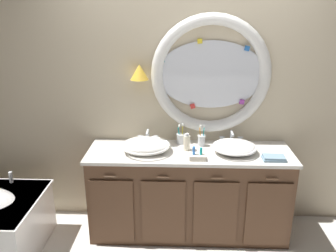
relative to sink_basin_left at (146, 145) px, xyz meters
name	(u,v)px	position (x,y,z in m)	size (l,w,h in m)	color
ground_plane	(187,247)	(0.39, -0.25, -0.92)	(14.00, 14.00, 0.00)	silver
back_wall_assembly	(191,93)	(0.41, 0.34, 0.41)	(6.40, 0.26, 2.60)	beige
vanity_counter	(189,192)	(0.40, 0.03, -0.49)	(1.89, 0.59, 0.86)	brown
sink_basin_left	(146,145)	(0.00, 0.00, 0.00)	(0.45, 0.45, 0.12)	white
sink_basin_right	(234,147)	(0.81, 0.00, 0.00)	(0.40, 0.40, 0.11)	white
faucet_set_left	(148,137)	(0.00, 0.22, 0.00)	(0.20, 0.15, 0.14)	silver
faucet_set_right	(231,138)	(0.81, 0.22, 0.00)	(0.23, 0.14, 0.14)	silver
toothbrush_holder_left	(181,138)	(0.32, 0.21, 0.00)	(0.09, 0.09, 0.20)	silver
toothbrush_holder_right	(201,140)	(0.52, 0.16, 0.00)	(0.08, 0.08, 0.21)	silver
soap_dispenser	(187,142)	(0.38, 0.05, 0.02)	(0.06, 0.07, 0.17)	#EFE5C6
folded_hand_towel	(274,158)	(1.13, -0.14, -0.04)	(0.20, 0.13, 0.04)	#7593A8
toiletry_basket	(197,156)	(0.47, -0.15, -0.03)	(0.14, 0.11, 0.12)	beige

